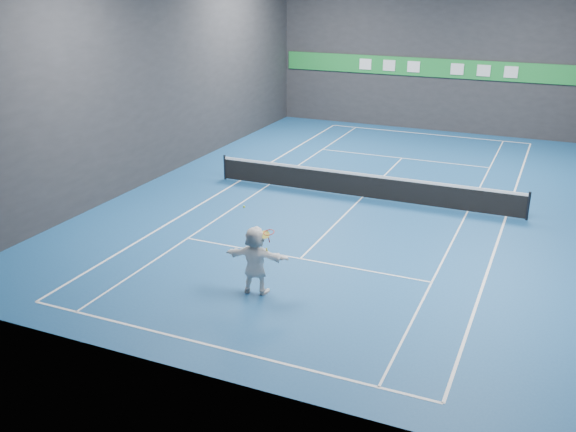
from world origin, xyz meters
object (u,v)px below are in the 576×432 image
at_px(tennis_net, 363,185).
at_px(tennis_racket, 268,235).
at_px(player, 255,260).
at_px(tennis_ball, 244,207).

distance_m(tennis_net, tennis_racket, 9.00).
xyz_separation_m(player, tennis_racket, (0.38, 0.05, 0.79)).
bearing_deg(player, tennis_racket, 179.15).
bearing_deg(tennis_ball, player, -25.89).
bearing_deg(tennis_racket, tennis_ball, 169.08).
xyz_separation_m(tennis_net, tennis_racket, (0.10, -8.92, 1.22)).
bearing_deg(tennis_ball, tennis_net, 85.50).
distance_m(player, tennis_racket, 0.87).
relative_size(player, tennis_racket, 2.72).
bearing_deg(player, tennis_net, -99.77).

